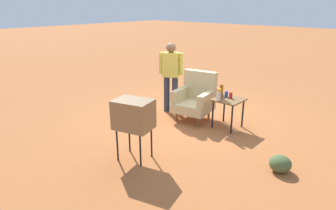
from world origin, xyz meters
The scene contains 10 objects.
ground_plane centered at (0.00, 0.00, 0.00)m, with size 60.00×60.00×0.00m, color #AD6033.
armchair centered at (0.18, 0.05, 0.50)m, with size 0.88×0.89×1.06m.
side_table centered at (0.99, 0.09, 0.53)m, with size 0.56×0.56×0.63m.
tv_on_stand centered at (0.52, -2.10, 0.78)m, with size 0.70×0.58×1.03m.
person_standing centered at (-0.54, 0.05, 0.94)m, with size 0.52×0.36×1.64m.
soda_can_blue centered at (0.87, 0.18, 0.69)m, with size 0.07×0.07×0.12m, color blue.
bottle_tall_amber centered at (0.86, -0.01, 0.78)m, with size 0.07×0.07×0.30m, color brown.
soda_can_red centered at (0.99, 0.16, 0.69)m, with size 0.07×0.07×0.12m, color red.
flower_vase centered at (0.88, -0.13, 0.77)m, with size 0.15×0.10×0.27m.
shrub_near centered at (2.51, -0.89, 0.13)m, with size 0.34×0.34×0.26m, color #475B33.
Camera 1 is at (3.89, -5.06, 2.47)m, focal length 31.75 mm.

